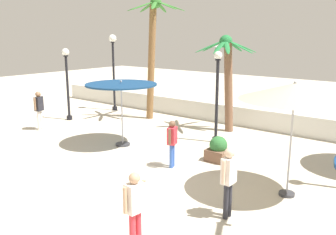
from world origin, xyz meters
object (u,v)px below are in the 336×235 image
object	(u,v)px
lamp_post_2	(67,77)
seagull_1	(221,46)
guest_2	(229,176)
patio_umbrella_1	(121,88)
lamp_post_0	(217,92)
guest_3	(172,140)
lamp_post_1	(113,61)
guest_0	(135,204)
planter	(218,150)
patio_umbrella_2	(295,92)
palm_tree_0	(153,45)
palm_tree_1	(227,70)
guest_1	(39,107)

from	to	relation	value
lamp_post_2	seagull_1	xyz separation A→B (m)	(4.84, 6.25, 1.42)
guest_2	seagull_1	world-z (taller)	seagull_1
patio_umbrella_1	lamp_post_2	bearing A→B (deg)	165.19
patio_umbrella_1	lamp_post_0	world-z (taller)	lamp_post_0
guest_3	seagull_1	xyz separation A→B (m)	(-3.27, 8.29, 2.63)
lamp_post_1	guest_0	distance (m)	13.98
lamp_post_1	lamp_post_2	xyz separation A→B (m)	(-0.03, -3.04, -0.58)
lamp_post_0	planter	size ratio (longest dim) A/B	4.18
patio_umbrella_2	lamp_post_2	distance (m)	11.95
palm_tree_0	planter	distance (m)	7.42
patio_umbrella_2	guest_0	xyz separation A→B (m)	(-1.37, -4.35, -1.79)
patio_umbrella_1	guest_3	distance (m)	3.28
lamp_post_0	lamp_post_1	distance (m)	7.94
palm_tree_1	patio_umbrella_2	bearing A→B (deg)	-45.99
patio_umbrella_2	palm_tree_1	xyz separation A→B (m)	(-4.69, 4.86, -0.12)
palm_tree_0	guest_0	bearing A→B (deg)	-50.67
planter	lamp_post_1	bearing A→B (deg)	157.89
palm_tree_0	guest_1	world-z (taller)	palm_tree_0
patio_umbrella_2	guest_1	world-z (taller)	patio_umbrella_2
patio_umbrella_1	guest_1	xyz separation A→B (m)	(-4.54, -0.65, -1.17)
guest_0	guest_2	distance (m)	2.42
palm_tree_1	seagull_1	xyz separation A→B (m)	(-2.27, 3.18, 0.90)
guest_3	patio_umbrella_2	bearing A→B (deg)	3.82
guest_0	seagull_1	bearing A→B (deg)	114.27
patio_umbrella_2	guest_0	size ratio (longest dim) A/B	1.87
guest_0	seagull_1	world-z (taller)	seagull_1
lamp_post_2	guest_0	world-z (taller)	lamp_post_2
palm_tree_1	guest_0	distance (m)	9.93
patio_umbrella_1	planter	size ratio (longest dim) A/B	3.13
patio_umbrella_1	seagull_1	size ratio (longest dim) A/B	2.84
lamp_post_1	patio_umbrella_1	bearing A→B (deg)	-40.59
patio_umbrella_2	lamp_post_0	xyz separation A→B (m)	(-4.07, 3.03, -0.78)
patio_umbrella_2	guest_1	bearing A→B (deg)	-178.85
patio_umbrella_1	guest_2	xyz separation A→B (m)	(6.00, -2.48, -1.18)
patio_umbrella_2	palm_tree_1	distance (m)	6.76
guest_2	guest_0	bearing A→B (deg)	-107.95
patio_umbrella_1	guest_0	size ratio (longest dim) A/B	1.63
guest_3	lamp_post_0	bearing A→B (deg)	96.73
palm_tree_0	lamp_post_0	world-z (taller)	palm_tree_0
palm_tree_1	lamp_post_0	world-z (taller)	palm_tree_1
guest_1	seagull_1	world-z (taller)	seagull_1
planter	lamp_post_2	bearing A→B (deg)	176.27
lamp_post_1	guest_1	bearing A→B (deg)	-83.21
patio_umbrella_1	palm_tree_1	world-z (taller)	palm_tree_1
lamp_post_1	guest_1	xyz separation A→B (m)	(0.60, -5.06, -1.66)
guest_2	planter	distance (m)	4.01
palm_tree_1	guest_2	world-z (taller)	palm_tree_1
patio_umbrella_2	lamp_post_2	xyz separation A→B (m)	(-11.80, 1.80, -0.64)
guest_2	seagull_1	size ratio (longest dim) A/B	1.81
patio_umbrella_2	seagull_1	size ratio (longest dim) A/B	3.26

